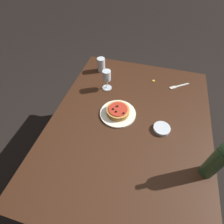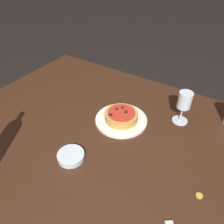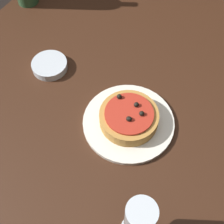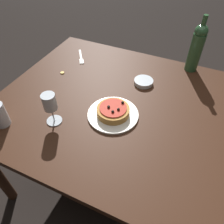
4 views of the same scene
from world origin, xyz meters
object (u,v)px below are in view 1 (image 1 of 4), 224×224
at_px(wine_bottle, 218,160).
at_px(bottle_cap, 154,81).
at_px(dining_table, 129,129).
at_px(water_cup, 101,65).
at_px(dinner_plate, 118,113).
at_px(side_bowl, 162,128).
at_px(pizza, 118,111).
at_px(wine_glass, 107,77).
at_px(fork, 178,86).

bearing_deg(wine_bottle, bottle_cap, -152.34).
bearing_deg(dining_table, wine_bottle, 65.10).
bearing_deg(bottle_cap, water_cup, -92.66).
height_order(wine_bottle, bottle_cap, wine_bottle).
bearing_deg(dinner_plate, side_bowl, 80.81).
height_order(dining_table, pizza, pizza).
height_order(wine_glass, wine_bottle, wine_bottle).
relative_size(wine_glass, water_cup, 1.36).
xyz_separation_m(wine_glass, fork, (-0.18, 0.56, -0.11)).
height_order(dinner_plate, water_cup, water_cup).
xyz_separation_m(water_cup, bottle_cap, (0.02, 0.47, -0.06)).
xyz_separation_m(side_bowl, bottle_cap, (-0.48, -0.11, -0.01)).
height_order(dinner_plate, side_bowl, side_bowl).
distance_m(dinner_plate, wine_bottle, 0.65).
height_order(dinner_plate, bottle_cap, dinner_plate).
height_order(wine_glass, side_bowl, wine_glass).
bearing_deg(fork, bottle_cap, -39.22).
bearing_deg(wine_glass, dinner_plate, 32.22).
bearing_deg(bottle_cap, fork, 85.84).
xyz_separation_m(wine_glass, bottle_cap, (-0.19, 0.35, -0.11)).
height_order(wine_bottle, fork, wine_bottle).
distance_m(wine_glass, water_cup, 0.25).
relative_size(dining_table, water_cup, 11.61).
xyz_separation_m(wine_bottle, side_bowl, (-0.22, -0.26, -0.14)).
bearing_deg(dinner_plate, wine_bottle, 64.30).
bearing_deg(dining_table, wine_glass, -140.05).
xyz_separation_m(wine_glass, wine_bottle, (0.52, 0.72, 0.04)).
relative_size(wine_bottle, side_bowl, 3.04).
bearing_deg(dining_table, fork, 147.12).
bearing_deg(bottle_cap, wine_bottle, 27.66).
relative_size(dinner_plate, bottle_cap, 10.55).
distance_m(pizza, fork, 0.58).
bearing_deg(wine_glass, wine_bottle, 54.43).
relative_size(wine_glass, fork, 1.05).
bearing_deg(wine_bottle, dining_table, -114.90).
height_order(dinner_plate, wine_bottle, wine_bottle).
xyz_separation_m(wine_bottle, water_cup, (-0.73, -0.84, -0.09)).
distance_m(wine_bottle, bottle_cap, 0.81).
bearing_deg(water_cup, wine_bottle, 49.02).
bearing_deg(wine_glass, dining_table, 39.95).
relative_size(water_cup, fork, 0.77).
height_order(dining_table, fork, fork).
xyz_separation_m(dinner_plate, fork, (-0.42, 0.40, -0.00)).
bearing_deg(wine_glass, bottle_cap, 118.26).
relative_size(side_bowl, fork, 0.70).
distance_m(dining_table, pizza, 0.15).
relative_size(dinner_plate, wine_glass, 1.53).
bearing_deg(side_bowl, water_cup, -131.14).
relative_size(dining_table, wine_bottle, 4.20).
bearing_deg(side_bowl, wine_glass, -122.38).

